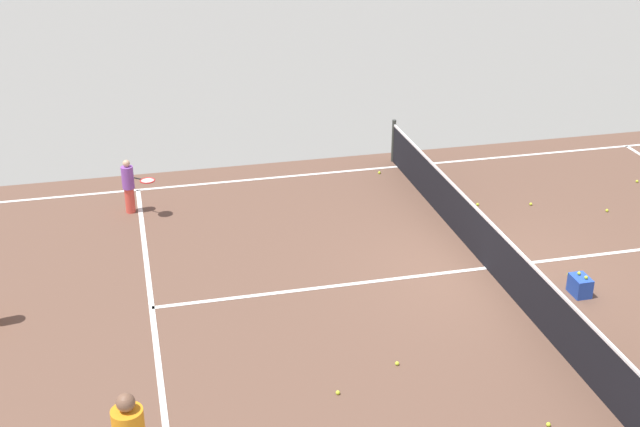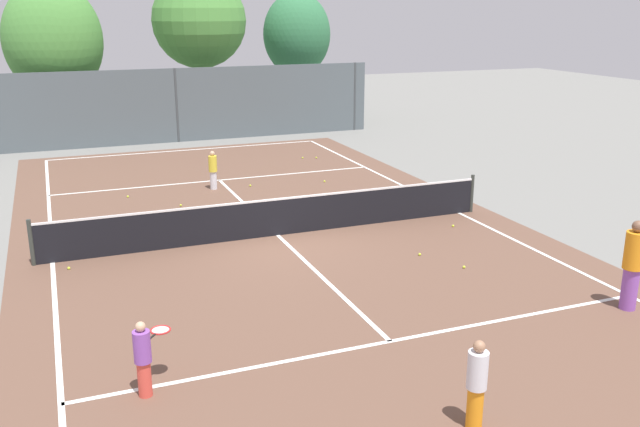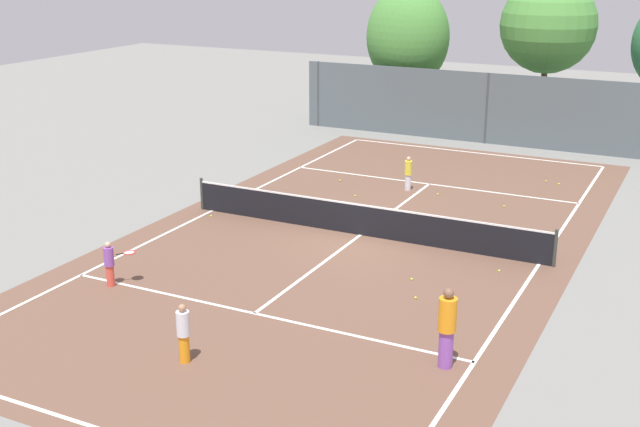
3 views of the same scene
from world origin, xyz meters
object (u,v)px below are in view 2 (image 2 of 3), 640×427
object	(u,v)px
player_1	(144,357)
tennis_ball_8	(303,158)
tennis_ball_9	(69,268)
tennis_ball_0	(453,226)
player_0	(213,170)
tennis_ball_10	(128,197)
tennis_ball_4	(464,267)
tennis_ball_3	(250,186)
tennis_ball_5	(181,205)
player_2	(633,264)
tennis_ball_11	(162,235)
ball_crate	(308,211)
tennis_ball_7	(147,239)
tennis_ball_12	(165,222)
tennis_ball_2	(284,217)
tennis_ball_1	(420,254)
tennis_ball_6	(316,158)
player_3	(477,384)
tennis_ball_13	(325,181)

from	to	relation	value
player_1	tennis_ball_8	xyz separation A→B (m)	(8.15, 15.27, -0.61)
tennis_ball_9	tennis_ball_0	bearing A→B (deg)	-2.82
player_0	tennis_ball_9	bearing A→B (deg)	-128.67
tennis_ball_9	tennis_ball_10	world-z (taller)	same
player_1	tennis_ball_0	distance (m)	10.49
tennis_ball_4	tennis_ball_9	world-z (taller)	same
tennis_ball_3	tennis_ball_10	distance (m)	3.94
tennis_ball_5	player_2	bearing A→B (deg)	-57.03
player_0	tennis_ball_11	size ratio (longest dim) A/B	19.20
player_0	tennis_ball_4	distance (m)	9.84
player_0	ball_crate	bearing A→B (deg)	-66.37
tennis_ball_7	tennis_ball_10	size ratio (longest dim) A/B	1.00
tennis_ball_3	tennis_ball_12	size ratio (longest dim) A/B	1.00
tennis_ball_2	tennis_ball_11	size ratio (longest dim) A/B	1.00
tennis_ball_5	tennis_ball_8	bearing A→B (deg)	41.31
tennis_ball_12	player_1	bearing A→B (deg)	-101.09
tennis_ball_2	tennis_ball_8	distance (m)	7.97
tennis_ball_3	player_2	bearing A→B (deg)	-70.61
ball_crate	tennis_ball_3	bearing A→B (deg)	98.29
player_2	tennis_ball_0	size ratio (longest dim) A/B	27.49
tennis_ball_4	tennis_ball_8	size ratio (longest dim) A/B	1.00
tennis_ball_1	tennis_ball_6	bearing A→B (deg)	81.36
tennis_ball_2	tennis_ball_7	xyz separation A→B (m)	(-3.87, -0.57, 0.00)
tennis_ball_6	tennis_ball_9	world-z (taller)	same
tennis_ball_0	tennis_ball_9	size ratio (longest dim) A/B	1.00
player_1	tennis_ball_6	distance (m)	17.41
player_3	tennis_ball_7	world-z (taller)	player_3
tennis_ball_9	player_0	bearing A→B (deg)	51.33
player_0	tennis_ball_11	distance (m)	4.94
player_1	tennis_ball_12	xyz separation A→B (m)	(1.72, 8.76, -0.61)
ball_crate	tennis_ball_10	bearing A→B (deg)	138.30
player_1	player_2	world-z (taller)	player_2
tennis_ball_2	tennis_ball_6	size ratio (longest dim) A/B	1.00
player_1	tennis_ball_1	bearing A→B (deg)	29.15
tennis_ball_4	tennis_ball_13	size ratio (longest dim) A/B	1.00
player_0	tennis_ball_8	xyz separation A→B (m)	(4.33, 3.39, -0.62)
tennis_ball_8	tennis_ball_13	xyz separation A→B (m)	(-0.62, -3.86, 0.00)
tennis_ball_5	tennis_ball_8	distance (m)	7.61
player_3	tennis_ball_11	xyz separation A→B (m)	(-2.72, 10.16, -0.66)
tennis_ball_2	player_2	bearing A→B (deg)	-62.25
tennis_ball_5	tennis_ball_7	xyz separation A→B (m)	(-1.39, -2.84, 0.00)
tennis_ball_1	tennis_ball_11	size ratio (longest dim) A/B	1.00
player_3	tennis_ball_4	distance (m)	6.31
tennis_ball_6	tennis_ball_13	size ratio (longest dim) A/B	1.00
player_3	tennis_ball_0	xyz separation A→B (m)	(4.73, 8.08, -0.66)
tennis_ball_0	tennis_ball_12	distance (m)	7.89
tennis_ball_11	player_2	bearing A→B (deg)	-45.21
tennis_ball_2	tennis_ball_12	xyz separation A→B (m)	(-3.20, 0.78, 0.00)
tennis_ball_4	tennis_ball_11	size ratio (longest dim) A/B	1.00
tennis_ball_0	ball_crate	bearing A→B (deg)	145.15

